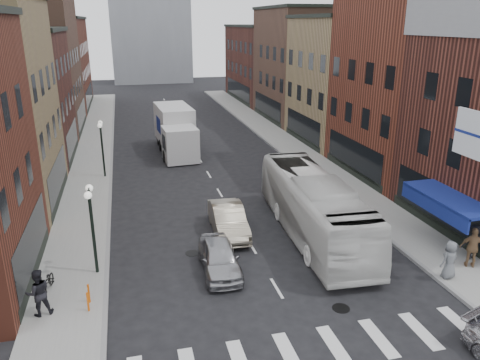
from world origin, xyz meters
The scene contains 25 objects.
ground centered at (0.00, 0.00, 0.00)m, with size 160.00×160.00×0.00m, color black.
sidewalk_left centered at (-8.50, 22.00, 0.07)m, with size 3.00×74.00×0.15m, color gray.
sidewalk_right centered at (8.50, 22.00, 0.07)m, with size 3.00×74.00×0.15m, color gray.
curb_left centered at (-7.00, 22.00, 0.00)m, with size 0.20×74.00×0.16m, color gray.
curb_right centered at (7.00, 22.00, 0.00)m, with size 0.20×74.00×0.16m, color gray.
crosswalk_stripes centered at (0.00, -3.00, 0.00)m, with size 12.00×2.20×0.01m, color silver.
bldg_left_far_a centered at (-14.99, 35.00, 6.65)m, with size 10.30×12.20×13.30m.
bldg_left_far_b centered at (-14.99, 49.00, 5.65)m, with size 10.30×16.20×11.30m.
bldg_right_mid_a centered at (15.00, 14.00, 7.15)m, with size 10.30×10.20×14.30m.
bldg_right_mid_b centered at (14.99, 24.00, 5.65)m, with size 10.30×10.20×11.30m.
bldg_right_far_a centered at (14.99, 35.00, 6.15)m, with size 10.30×12.20×12.30m.
bldg_right_far_b centered at (14.99, 49.00, 5.15)m, with size 10.30×16.20×10.30m.
awning_blue centered at (8.93, 2.50, 2.63)m, with size 1.80×5.00×0.78m.
streetlamp_near centered at (-7.40, 4.00, 2.91)m, with size 0.32×1.22×4.11m.
streetlamp_far centered at (-7.40, 18.00, 2.91)m, with size 0.32×1.22×4.11m.
bike_rack centered at (-7.60, 1.30, 0.55)m, with size 0.08×0.68×0.80m.
box_truck centered at (-1.58, 23.75, 1.89)m, with size 3.06×8.92×3.82m.
transit_bus centered at (3.45, 5.52, 1.62)m, with size 2.73×11.66×3.25m, color silver.
sedan_left_near centered at (-2.06, 3.00, 0.69)m, with size 1.64×4.08×1.39m, color #A2A3A7.
sedan_left_far centered at (-0.80, 6.82, 0.77)m, with size 1.63×4.68×1.54m, color #A69C86.
parked_bicycle centered at (-9.28, 2.86, 0.56)m, with size 0.55×1.56×0.82m, color black.
ped_left_solo centered at (-9.34, 1.21, 1.09)m, with size 0.91×0.53×1.88m, color black.
ped_right_a centered at (9.60, 1.08, 1.00)m, with size 1.10×0.55×1.71m, color black.
ped_right_b centered at (9.03, 0.42, 1.10)m, with size 1.11×0.55×1.89m, color olive.
ped_right_c centered at (7.40, -0.17, 1.00)m, with size 0.83×0.54×1.71m, color slate.
Camera 1 is at (-5.67, -15.36, 10.71)m, focal length 35.00 mm.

